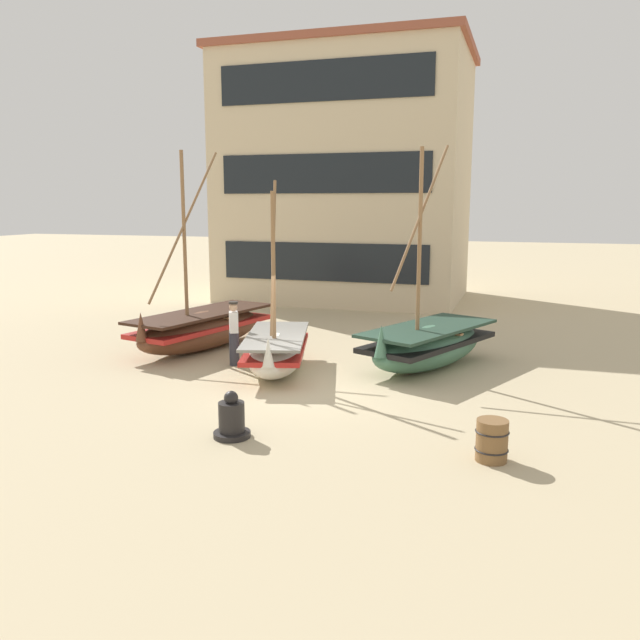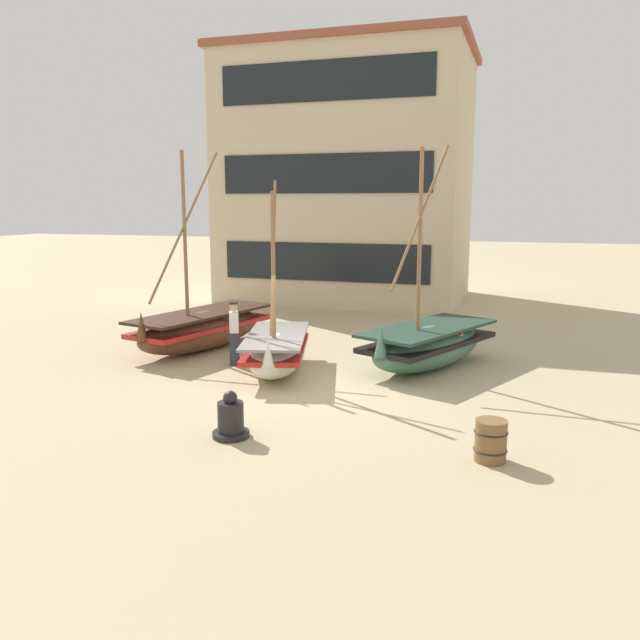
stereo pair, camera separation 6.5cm
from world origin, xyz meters
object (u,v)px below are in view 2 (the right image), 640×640
Objects in this scene: fishing_boat_far_right at (202,328)px; harbor_building_main at (348,177)px; fisherman_by_hull at (234,334)px; fishing_boat_near_left at (276,351)px; wooden_barrel at (491,441)px; capstan_winch at (231,419)px; fishing_boat_centre_large at (428,345)px.

fishing_boat_far_right is 0.53× the size of harbor_building_main.
fishing_boat_near_left is at bearing -13.38° from fisherman_by_hull.
harbor_building_main is (-0.53, 12.91, 4.47)m from fisherman_by_hull.
wooden_barrel is (8.47, -5.99, -0.27)m from fishing_boat_far_right.
fishing_boat_near_left is at bearing -30.16° from fishing_boat_far_right.
harbor_building_main is at bearing 112.68° from wooden_barrel.
harbor_building_main is (-7.30, 17.47, 4.95)m from wooden_barrel.
fishing_boat_near_left is 3.47m from fishing_boat_far_right.
capstan_winch is 4.56m from wooden_barrel.
fisherman_by_hull is 13.68m from harbor_building_main.
harbor_building_main is at bearing 98.79° from capstan_winch.
fishing_boat_far_right reaches higher than wooden_barrel.
fishing_boat_centre_large reaches higher than capstan_winch.
capstan_winch is 0.08× the size of harbor_building_main.
fishing_boat_far_right is 10.38m from wooden_barrel.
capstan_winch is at bearing -176.24° from wooden_barrel.
wooden_barrel is 19.57m from harbor_building_main.
fishing_boat_centre_large is 5.02m from fisherman_by_hull.
fishing_boat_near_left is 6.93m from wooden_barrel.
capstan_winch reaches higher than wooden_barrel.
fishing_boat_centre_large is 3.34× the size of fisherman_by_hull.
fishing_boat_centre_large is (3.55, 1.59, 0.06)m from fishing_boat_near_left.
fishing_boat_far_right reaches higher than fisherman_by_hull.
fishing_boat_near_left is at bearing -82.12° from harbor_building_main.
fisherman_by_hull is 2.41× the size of wooden_barrel.
fishing_boat_near_left is at bearing 142.18° from wooden_barrel.
wooden_barrel is at bearing 3.76° from capstan_winch.
capstan_winch is at bearing -113.22° from fishing_boat_centre_large.
fishing_boat_near_left is 2.81× the size of fisherman_by_hull.
fishing_boat_centre_large is 0.53× the size of harbor_building_main.
fishing_boat_far_right is 2.23m from fisherman_by_hull.
fishing_boat_far_right reaches higher than fishing_boat_near_left.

